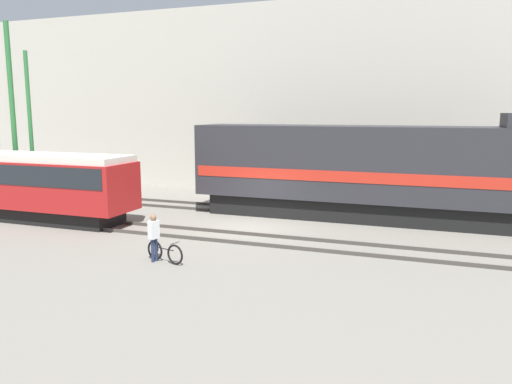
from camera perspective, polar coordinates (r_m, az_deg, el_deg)
name	(u,v)px	position (r m, az deg, el deg)	size (l,w,h in m)	color
ground_plane	(248,229)	(22.00, -0.94, -4.20)	(120.00, 120.00, 0.00)	gray
track_near	(232,237)	(20.33, -2.81, -5.14)	(60.00, 1.51, 0.14)	#47423D
track_far	(274,211)	(25.38, 2.05, -2.23)	(60.00, 1.51, 0.14)	#47423D
building_backdrop	(318,100)	(33.89, 7.10, 10.43)	(49.54, 6.00, 11.73)	beige
freight_locomotive	(374,171)	(23.97, 13.36, 2.35)	(16.87, 3.04, 5.03)	black
streetcar	(22,182)	(26.10, -25.22, 1.07)	(11.56, 2.54, 3.16)	black
bicycle	(165,252)	(17.41, -10.37, -6.79)	(1.61, 0.58, 0.76)	black
person	(154,233)	(17.39, -11.61, -4.62)	(0.30, 0.40, 1.66)	#232D4C
utility_pole_left	(13,115)	(30.01, -26.03, 7.87)	(0.27, 0.27, 9.76)	#2D7238
utility_pole_center	(31,130)	(29.22, -24.36, 6.45)	(0.21, 0.21, 8.21)	#2D7238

